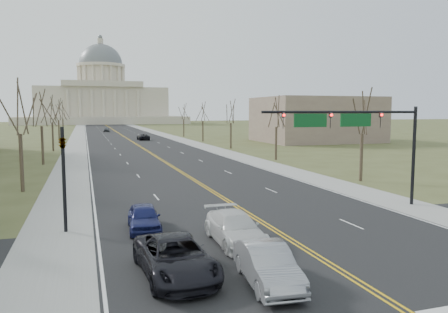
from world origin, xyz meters
TOP-DOWN VIEW (x-y plane):
  - ground at (0.00, 0.00)m, footprint 600.00×600.00m
  - road at (0.00, 110.00)m, footprint 20.00×380.00m
  - cross_road at (0.00, 6.00)m, footprint 120.00×14.00m
  - sidewalk_left at (-12.00, 110.00)m, footprint 4.00×380.00m
  - sidewalk_right at (12.00, 110.00)m, footprint 4.00×380.00m
  - center_line at (0.00, 110.00)m, footprint 0.42×380.00m
  - edge_line_left at (-9.80, 110.00)m, footprint 0.15×380.00m
  - edge_line_right at (9.80, 110.00)m, footprint 0.15×380.00m
  - capitol at (0.00, 249.91)m, footprint 90.00×60.00m
  - signal_mast at (7.45, 13.50)m, footprint 12.12×0.44m
  - signal_left at (-11.50, 13.50)m, footprint 0.32×0.36m
  - tree_r_0 at (15.50, 24.00)m, footprint 3.74×3.74m
  - tree_l_0 at (-15.50, 28.00)m, footprint 3.96×3.96m
  - tree_r_1 at (15.50, 44.00)m, footprint 3.74×3.74m
  - tree_l_1 at (-15.50, 48.00)m, footprint 3.96×3.96m
  - tree_r_2 at (15.50, 64.00)m, footprint 3.74×3.74m
  - tree_l_2 at (-15.50, 68.00)m, footprint 3.96×3.96m
  - tree_r_3 at (15.50, 84.00)m, footprint 3.74×3.74m
  - tree_l_3 at (-15.50, 88.00)m, footprint 3.96×3.96m
  - tree_r_4 at (15.50, 104.00)m, footprint 3.74×3.74m
  - tree_l_4 at (-15.50, 108.00)m, footprint 3.96×3.96m
  - bldg_right_mass at (40.00, 76.00)m, footprint 25.00×20.00m
  - car_sb_inner_lead at (-3.60, 3.00)m, footprint 2.12×4.94m
  - car_sb_outer_lead at (-6.89, 4.94)m, footprint 3.04×6.02m
  - car_sb_inner_second at (-3.03, 8.50)m, footprint 2.27×5.50m
  - car_sb_outer_second at (-7.21, 12.47)m, footprint 2.05×4.52m
  - car_far_nb at (3.09, 92.87)m, footprint 2.70×5.46m
  - car_far_sb at (-3.22, 138.74)m, footprint 2.29×4.67m

SIDE VIEW (x-z plane):
  - ground at x=0.00m, z-range 0.00..0.00m
  - road at x=0.00m, z-range 0.00..0.01m
  - cross_road at x=0.00m, z-range 0.00..0.01m
  - sidewalk_left at x=-12.00m, z-range 0.00..0.03m
  - sidewalk_right at x=12.00m, z-range 0.00..0.03m
  - center_line at x=0.00m, z-range 0.01..0.02m
  - edge_line_left at x=-9.80m, z-range 0.01..0.02m
  - edge_line_right at x=9.80m, z-range 0.01..0.02m
  - car_far_nb at x=3.09m, z-range 0.01..1.50m
  - car_sb_outer_second at x=-7.21m, z-range 0.01..1.52m
  - car_far_sb at x=-3.22m, z-range 0.01..1.54m
  - car_sb_inner_lead at x=-3.60m, z-range 0.01..1.60m
  - car_sb_inner_second at x=-3.03m, z-range 0.01..1.60m
  - car_sb_outer_lead at x=-6.89m, z-range 0.01..1.64m
  - signal_left at x=-11.50m, z-range 0.71..6.71m
  - bldg_right_mass at x=40.00m, z-range 0.00..10.00m
  - signal_mast at x=7.45m, z-range 2.16..9.36m
  - tree_r_0 at x=15.50m, z-range 2.30..10.80m
  - tree_r_1 at x=15.50m, z-range 2.30..10.80m
  - tree_r_2 at x=15.50m, z-range 2.30..10.80m
  - tree_r_3 at x=15.50m, z-range 2.30..10.80m
  - tree_r_4 at x=15.50m, z-range 2.30..10.80m
  - tree_l_0 at x=-15.50m, z-range 2.44..11.44m
  - tree_l_1 at x=-15.50m, z-range 2.44..11.44m
  - tree_l_2 at x=-15.50m, z-range 2.44..11.44m
  - tree_l_3 at x=-15.50m, z-range 2.44..11.44m
  - tree_l_4 at x=-15.50m, z-range 2.44..11.44m
  - capitol at x=0.00m, z-range -10.80..39.20m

